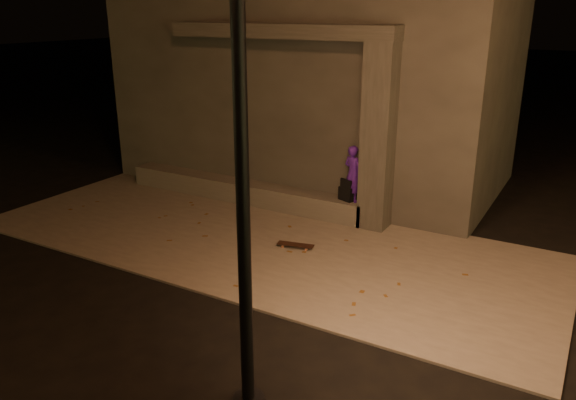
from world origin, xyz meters
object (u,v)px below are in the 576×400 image
Objects in this scene: column at (378,139)px; skateboard at (295,245)px; street_lamp_0 at (239,60)px; skateboarder at (353,174)px; backpack at (347,193)px.

column is 5.16× the size of skateboard.
skateboarder is at bearing 102.44° from street_lamp_0.
column is 6.08m from street_lamp_0.
skateboard is (-0.84, -1.75, -1.74)m from column.
backpack is (-0.60, 0.00, -1.19)m from column.
skateboard is (-0.34, -1.75, -0.97)m from skateboarder.
skateboard is 0.11× the size of street_lamp_0.
column is 0.92m from skateboarder.
skateboarder reaches higher than backpack.
street_lamp_0 reaches higher than skateboarder.
street_lamp_0 reaches higher than skateboard.
skateboarder reaches higher than skateboard.
street_lamp_0 reaches higher than backpack.
skateboarder is at bearing 20.71° from backpack.
backpack is at bearing 18.96° from skateboarder.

